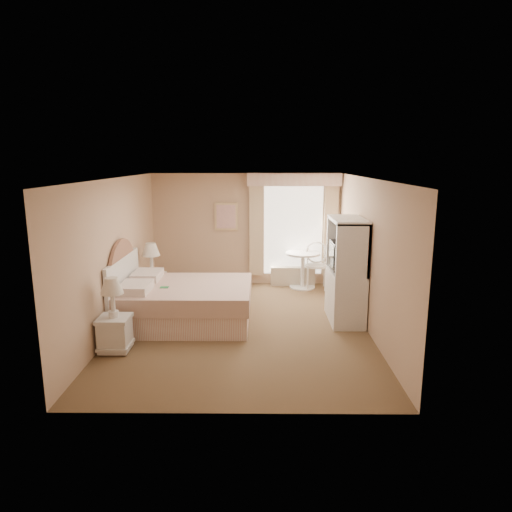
{
  "coord_description": "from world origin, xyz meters",
  "views": [
    {
      "loc": [
        0.31,
        -7.39,
        2.8
      ],
      "look_at": [
        0.24,
        0.3,
        1.17
      ],
      "focal_mm": 32.0,
      "sensor_mm": 36.0,
      "label": 1
    }
  ],
  "objects_px": {
    "bed": "(178,301)",
    "nightstand_near": "(114,324)",
    "nightstand_far": "(152,280)",
    "round_table": "(303,264)",
    "armoire": "(346,279)",
    "cafe_chair": "(316,262)"
  },
  "relations": [
    {
      "from": "cafe_chair",
      "to": "nightstand_far",
      "type": "bearing_deg",
      "value": -158.9
    },
    {
      "from": "bed",
      "to": "cafe_chair",
      "type": "height_order",
      "value": "bed"
    },
    {
      "from": "nightstand_near",
      "to": "cafe_chair",
      "type": "distance_m",
      "value": 4.85
    },
    {
      "from": "round_table",
      "to": "armoire",
      "type": "xyz_separation_m",
      "value": [
        0.56,
        -2.09,
        0.22
      ]
    },
    {
      "from": "round_table",
      "to": "nightstand_far",
      "type": "bearing_deg",
      "value": -161.66
    },
    {
      "from": "nightstand_far",
      "to": "bed",
      "type": "bearing_deg",
      "value": -58.74
    },
    {
      "from": "nightstand_near",
      "to": "round_table",
      "type": "height_order",
      "value": "nightstand_near"
    },
    {
      "from": "bed",
      "to": "nightstand_far",
      "type": "height_order",
      "value": "bed"
    },
    {
      "from": "nightstand_near",
      "to": "armoire",
      "type": "bearing_deg",
      "value": 20.43
    },
    {
      "from": "bed",
      "to": "cafe_chair",
      "type": "bearing_deg",
      "value": 40.01
    },
    {
      "from": "bed",
      "to": "armoire",
      "type": "distance_m",
      "value": 2.95
    },
    {
      "from": "nightstand_near",
      "to": "round_table",
      "type": "bearing_deg",
      "value": 48.14
    },
    {
      "from": "nightstand_far",
      "to": "armoire",
      "type": "bearing_deg",
      "value": -16.24
    },
    {
      "from": "nightstand_far",
      "to": "round_table",
      "type": "relative_size",
      "value": 1.47
    },
    {
      "from": "nightstand_far",
      "to": "armoire",
      "type": "xyz_separation_m",
      "value": [
        3.65,
        -1.06,
        0.31
      ]
    },
    {
      "from": "nightstand_far",
      "to": "nightstand_near",
      "type": "bearing_deg",
      "value": -90.0
    },
    {
      "from": "bed",
      "to": "nightstand_near",
      "type": "relative_size",
      "value": 2.06
    },
    {
      "from": "bed",
      "to": "nightstand_far",
      "type": "relative_size",
      "value": 1.95
    },
    {
      "from": "round_table",
      "to": "armoire",
      "type": "bearing_deg",
      "value": -74.95
    },
    {
      "from": "nightstand_far",
      "to": "round_table",
      "type": "height_order",
      "value": "nightstand_far"
    },
    {
      "from": "cafe_chair",
      "to": "armoire",
      "type": "xyz_separation_m",
      "value": [
        0.26,
        -2.1,
        0.16
      ]
    },
    {
      "from": "bed",
      "to": "round_table",
      "type": "bearing_deg",
      "value": 43.26
    }
  ]
}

